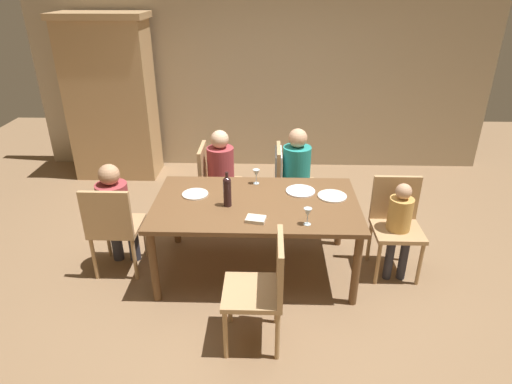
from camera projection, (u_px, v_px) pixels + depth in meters
The scene contains 20 objects.
ground_plane at pixel (256, 269), 4.28m from camera, with size 10.00×10.00×0.00m, color #846647.
rear_room_partition at pixel (262, 73), 6.15m from camera, with size 6.40×0.12×2.70m, color tan.
armoire_cabinet at pixel (111, 98), 5.91m from camera, with size 1.18×0.62×2.18m.
dining_table at pixel (256, 209), 3.99m from camera, with size 1.86×1.09×0.74m.
chair_far_right at pixel (285, 175), 4.84m from camera, with size 0.46×0.44×0.92m.
chair_left_end at pixel (113, 224), 4.00m from camera, with size 0.44×0.44×0.92m.
chair_far_left at pixel (213, 179), 4.89m from camera, with size 0.44×0.44×0.92m.
chair_right_end at pixel (396, 219), 4.09m from camera, with size 0.44×0.44×0.92m.
chair_near at pixel (264, 285), 3.22m from camera, with size 0.44×0.44×0.92m.
person_woman_host at pixel (299, 171), 4.81m from camera, with size 0.35×0.31×1.13m.
person_man_bearded at pixel (116, 209), 4.06m from camera, with size 0.28×0.33×1.09m.
person_man_guest at pixel (223, 171), 4.84m from camera, with size 0.34×0.29×1.11m.
person_child_small at pixel (399, 222), 3.98m from camera, with size 0.22×0.25×0.94m.
wine_bottle_tall_green at pixel (227, 190), 3.83m from camera, with size 0.07×0.07×0.32m.
wine_glass_near_left at pixel (308, 213), 3.55m from camera, with size 0.07×0.07×0.15m.
wine_glass_centre at pixel (256, 174), 4.26m from camera, with size 0.07×0.07×0.15m.
dinner_plate_host at pixel (300, 191), 4.14m from camera, with size 0.28×0.28×0.01m, color white.
dinner_plate_guest_left at pixel (332, 196), 4.05m from camera, with size 0.27×0.27×0.01m, color silver.
dinner_plate_guest_right at pixel (195, 194), 4.08m from camera, with size 0.24×0.24×0.01m, color silver.
folded_napkin at pixel (256, 219), 3.64m from camera, with size 0.16×0.12×0.03m, color beige.
Camera 1 is at (0.11, -3.51, 2.56)m, focal length 30.70 mm.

